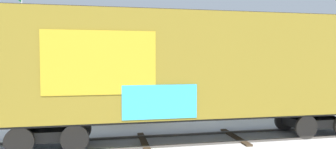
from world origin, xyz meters
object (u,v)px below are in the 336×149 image
freight_car (194,67)px  parked_car_tan (131,102)px  parked_car_green (336,96)px  flagpole (20,25)px  parked_car_white (240,100)px

freight_car → parked_car_tan: 5.48m
parked_car_green → freight_car: bearing=-152.7°
flagpole → parked_car_tan: size_ratio=1.65×
freight_car → parked_car_green: bearing=27.3°
freight_car → flagpole: 12.75m
flagpole → parked_car_green: (18.86, -3.62, -4.32)m
parked_car_tan → parked_car_white: parked_car_tan is taller
parked_car_green → flagpole: bearing=169.1°
flagpole → parked_car_tan: flagpole is taller
flagpole → parked_car_green: bearing=-10.9°
flagpole → parked_car_green: size_ratio=1.77×
freight_car → parked_car_white: 6.57m
freight_car → parked_car_white: size_ratio=3.63×
parked_car_white → flagpole: bearing=163.6°
parked_car_tan → parked_car_green: (12.17, 0.52, 0.03)m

